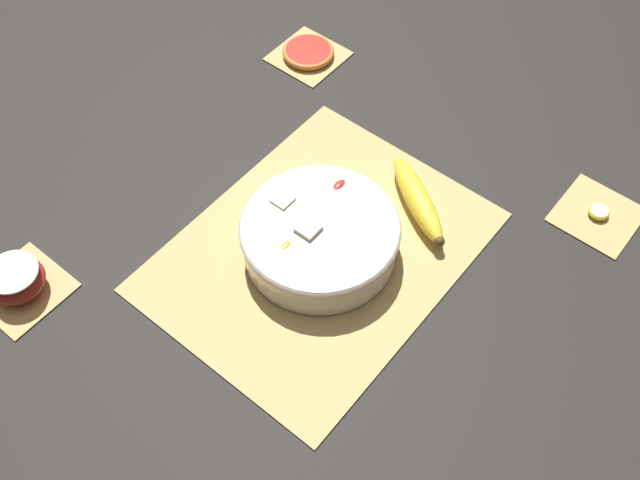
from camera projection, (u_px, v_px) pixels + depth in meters
The scene contains 10 objects.
ground_plane at pixel (320, 252), 1.15m from camera, with size 6.00×6.00×0.00m, color black.
bamboo_mat_center at pixel (320, 251), 1.14m from camera, with size 0.49×0.38×0.01m.
coaster_mat_near_right at pixel (597, 215), 1.18m from camera, with size 0.12×0.12×0.01m.
coaster_mat_far_left at pixel (22, 289), 1.10m from camera, with size 0.12×0.12×0.01m.
coaster_mat_far_right at pixel (308, 56), 1.40m from camera, with size 0.12×0.12×0.01m.
fruit_salad_bowl at pixel (320, 236), 1.11m from camera, with size 0.24×0.24×0.07m.
whole_banana at pixel (418, 200), 1.17m from camera, with size 0.13×0.17×0.04m.
apple_half at pixel (16, 280), 1.08m from camera, with size 0.08×0.08×0.05m.
banana_coin_single at pixel (599, 212), 1.18m from camera, with size 0.03×0.03×0.01m.
grapefruit_slice at pixel (308, 52), 1.39m from camera, with size 0.10×0.10×0.01m.
Camera 1 is at (-0.50, -0.41, 0.94)m, focal length 42.00 mm.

